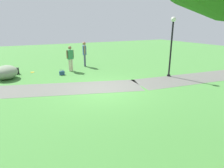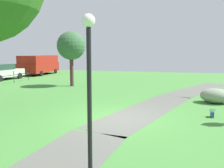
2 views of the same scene
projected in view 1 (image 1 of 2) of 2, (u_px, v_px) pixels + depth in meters
ground_plane at (103, 90)px, 9.67m from camera, size 48.00×48.00×0.00m
footpath_segment_near at (198, 78)px, 11.84m from camera, size 8.17×2.84×0.01m
footpath_segment_mid at (61, 89)px, 9.84m from camera, size 8.23×4.31×0.01m
lamp_post at (172, 41)px, 11.56m from camera, size 0.28×0.28×3.47m
lawn_boulder at (6, 72)px, 11.50m from camera, size 1.46×1.71×0.79m
woman_with_handbag at (70, 57)px, 13.24m from camera, size 0.51×0.30×1.68m
man_near_boulder at (84, 52)px, 14.67m from camera, size 0.31×0.51×1.82m
handbag_on_grass at (62, 73)px, 12.44m from camera, size 0.32×0.27×0.31m
backpack_by_boulder at (16, 71)px, 12.68m from camera, size 0.34×0.34×0.40m
frisbee_on_grass at (33, 72)px, 13.12m from camera, size 0.23×0.23×0.02m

